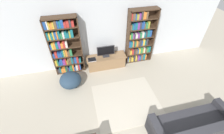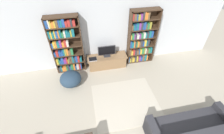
% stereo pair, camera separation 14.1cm
% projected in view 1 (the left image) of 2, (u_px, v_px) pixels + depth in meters
% --- Properties ---
extents(wall_back, '(8.80, 0.06, 2.60)m').
position_uv_depth(wall_back, '(104.00, 32.00, 5.22)').
color(wall_back, silver).
rests_on(wall_back, ground_plane).
extents(bookshelf_left, '(1.03, 0.30, 2.08)m').
position_uv_depth(bookshelf_left, '(65.00, 47.00, 5.02)').
color(bookshelf_left, '#422D1E').
rests_on(bookshelf_left, ground_plane).
extents(bookshelf_right, '(1.03, 0.30, 2.08)m').
position_uv_depth(bookshelf_right, '(139.00, 38.00, 5.52)').
color(bookshelf_right, '#422D1E').
rests_on(bookshelf_right, ground_plane).
extents(tv_stand, '(1.47, 0.49, 0.47)m').
position_uv_depth(tv_stand, '(106.00, 61.00, 5.70)').
color(tv_stand, '#8E6B47').
rests_on(tv_stand, ground_plane).
extents(television, '(0.64, 0.16, 0.44)m').
position_uv_depth(television, '(106.00, 51.00, 5.40)').
color(television, '#2D2D33').
rests_on(television, tv_stand).
extents(laptop, '(0.29, 0.24, 0.03)m').
position_uv_depth(laptop, '(92.00, 60.00, 5.38)').
color(laptop, '#B7B7BC').
rests_on(laptop, tv_stand).
extents(area_rug, '(1.92, 1.69, 0.02)m').
position_uv_depth(area_rug, '(126.00, 101.00, 4.59)').
color(area_rug, beige).
rests_on(area_rug, ground_plane).
extents(couch_right_sofa, '(2.08, 0.86, 0.87)m').
position_uv_depth(couch_right_sofa, '(194.00, 129.00, 3.65)').
color(couch_right_sofa, '#2D2D33').
rests_on(couch_right_sofa, ground_plane).
extents(beanbag_ottoman, '(0.71, 0.71, 0.49)m').
position_uv_depth(beanbag_ottoman, '(70.00, 80.00, 4.94)').
color(beanbag_ottoman, '#23384C').
rests_on(beanbag_ottoman, ground_plane).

